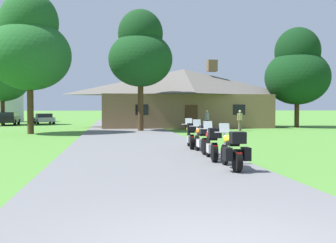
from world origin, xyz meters
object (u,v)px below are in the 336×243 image
motorcycle_yellow_farthest_in_row (191,135)px  parked_black_suv_far_left (8,118)px  bystander_tan_shirt_beside_signpost (240,119)px  tree_by_lodge_front (141,52)px  tree_left_near (30,46)px  tree_left_far (2,72)px  motorcycle_yellow_nearest_to_camera (233,151)px  tree_right_of_lodge (297,70)px  motorcycle_orange_third_in_row (202,139)px  metal_silo_distant (7,91)px  motorcycle_red_second_in_row (212,144)px  bystander_gray_shirt_near_lodge (207,119)px  parked_silver_sedan_far_left (44,118)px

motorcycle_yellow_farthest_in_row → parked_black_suv_far_left: bearing=124.0°
bystander_tan_shirt_beside_signpost → tree_by_lodge_front: 9.54m
tree_left_near → tree_by_lodge_front: 8.16m
bystander_tan_shirt_beside_signpost → tree_left_far: (-21.84, 14.11, 4.81)m
motorcycle_yellow_nearest_to_camera → tree_left_near: 21.02m
tree_right_of_lodge → tree_by_lodge_front: 15.84m
tree_by_lodge_front → tree_right_of_lodge: bearing=16.7°
motorcycle_orange_third_in_row → tree_right_of_lodge: size_ratio=0.22×
tree_right_of_lodge → metal_silo_distant: size_ratio=1.15×
motorcycle_yellow_farthest_in_row → tree_left_far: 31.86m
tree_left_near → tree_by_lodge_front: bearing=13.5°
motorcycle_orange_third_in_row → motorcycle_yellow_nearest_to_camera: bearing=-90.4°
motorcycle_red_second_in_row → motorcycle_yellow_nearest_to_camera: bearing=-82.9°
motorcycle_yellow_nearest_to_camera → motorcycle_orange_third_in_row: same height
motorcycle_yellow_farthest_in_row → bystander_gray_shirt_near_lodge: bearing=79.2°
motorcycle_orange_third_in_row → bystander_tan_shirt_beside_signpost: size_ratio=1.25×
motorcycle_yellow_nearest_to_camera → bystander_tan_shirt_beside_signpost: 20.80m
bystander_tan_shirt_beside_signpost → tree_left_near: size_ratio=0.17×
motorcycle_red_second_in_row → metal_silo_distant: 44.81m
motorcycle_orange_third_in_row → tree_by_lodge_front: 16.73m
bystander_tan_shirt_beside_signpost → parked_black_suv_far_left: bystander_tan_shirt_beside_signpost is taller
motorcycle_yellow_nearest_to_camera → parked_silver_sedan_far_left: size_ratio=0.46×
tree_right_of_lodge → metal_silo_distant: (-30.94, 18.99, -1.34)m
tree_left_near → parked_silver_sedan_far_left: size_ratio=2.19×
motorcycle_yellow_farthest_in_row → tree_left_near: 16.00m
parked_silver_sedan_far_left → motorcycle_red_second_in_row: bearing=-88.7°
metal_silo_distant → tree_right_of_lodge: bearing=-31.5°
motorcycle_yellow_farthest_in_row → tree_right_of_lodge: 23.52m
motorcycle_yellow_farthest_in_row → tree_left_far: bearing=124.4°
bystander_gray_shirt_near_lodge → tree_left_near: tree_left_near is taller
tree_by_lodge_front → bystander_tan_shirt_beside_signpost: bearing=-2.2°
bystander_tan_shirt_beside_signpost → parked_black_suv_far_left: bearing=-65.7°
motorcycle_red_second_in_row → tree_by_lodge_front: bearing=99.1°
tree_right_of_lodge → parked_silver_sedan_far_left: bearing=156.0°
metal_silo_distant → parked_silver_sedan_far_left: size_ratio=1.80×
tree_by_lodge_front → tree_left_near: bearing=-166.5°
tree_right_of_lodge → metal_silo_distant: tree_right_of_lodge is taller
motorcycle_red_second_in_row → bystander_gray_shirt_near_lodge: bearing=82.2°
tree_left_far → motorcycle_orange_third_in_row: bearing=-62.8°
bystander_tan_shirt_beside_signpost → parked_black_suv_far_left: 24.78m
motorcycle_yellow_nearest_to_camera → tree_by_lodge_front: size_ratio=0.22×
motorcycle_orange_third_in_row → tree_left_far: size_ratio=0.22×
motorcycle_yellow_nearest_to_camera → tree_left_far: bearing=116.5°
bystander_gray_shirt_near_lodge → tree_left_near: size_ratio=0.17×
tree_by_lodge_front → parked_silver_sedan_far_left: bearing=122.2°
motorcycle_yellow_nearest_to_camera → motorcycle_orange_third_in_row: bearing=91.6°
bystander_tan_shirt_beside_signpost → tree_left_far: bearing=-66.7°
motorcycle_red_second_in_row → bystander_gray_shirt_near_lodge: 18.69m
motorcycle_yellow_nearest_to_camera → bystander_tan_shirt_beside_signpost: size_ratio=1.25×
bystander_tan_shirt_beside_signpost → metal_silo_distant: metal_silo_distant is taller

